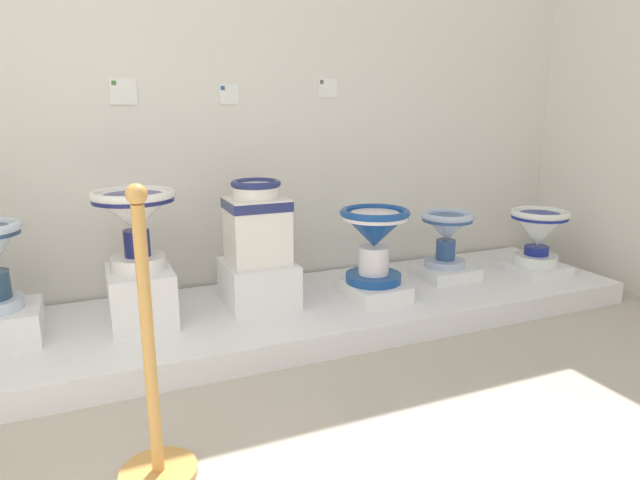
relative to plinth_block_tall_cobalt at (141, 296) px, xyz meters
The scene contains 17 objects.
ground_plane 1.76m from the plinth_block_tall_cobalt, 57.95° to the right, with size 6.16×5.47×0.02m, color #B2A899.
wall_back 1.64m from the plinth_block_tall_cobalt, 28.20° to the left, with size 4.36×0.06×3.05m, color silver.
display_platform 0.94m from the plinth_block_tall_cobalt, ahead, with size 3.72×0.97×0.13m, color white.
plinth_block_tall_cobalt is the anchor object (origin of this frame).
antique_toilet_tall_cobalt 0.41m from the plinth_block_tall_cobalt, 45.00° to the left, with size 0.40×0.40×0.39m.
plinth_block_leftmost 0.62m from the plinth_block_tall_cobalt, ahead, with size 0.37×0.39×0.23m, color white.
antique_toilet_leftmost 0.70m from the plinth_block_tall_cobalt, ahead, with size 0.32×0.29×0.45m.
plinth_block_rightmost 1.26m from the plinth_block_tall_cobalt, ahead, with size 0.30×0.40×0.09m, color white.
antique_toilet_rightmost 1.28m from the plinth_block_tall_cobalt, ahead, with size 0.39×0.39×0.42m.
plinth_block_pale_glazed 1.84m from the plinth_block_tall_cobalt, ahead, with size 0.34×0.34×0.07m, color white.
antique_toilet_pale_glazed 1.85m from the plinth_block_tall_cobalt, ahead, with size 0.33×0.33×0.35m.
plinth_block_central_ornate 2.47m from the plinth_block_tall_cobalt, ahead, with size 0.34×0.34×0.05m, color white.
antique_toilet_central_ornate 2.47m from the plinth_block_tall_cobalt, ahead, with size 0.37×0.37×0.36m.
info_placard_second 1.10m from the plinth_block_tall_cobalt, 86.52° to the left, with size 0.14×0.01×0.14m.
info_placard_third 1.24m from the plinth_block_tall_cobalt, 37.32° to the left, with size 0.11×0.01×0.11m.
info_placard_fourth 1.66m from the plinth_block_tall_cobalt, 20.61° to the left, with size 0.12×0.01×0.11m.
stanchion_post_near_left 1.07m from the plinth_block_tall_cobalt, 93.84° to the right, with size 0.25×0.25×0.97m.
Camera 1 is at (0.95, -0.52, 1.19)m, focal length 30.81 mm.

